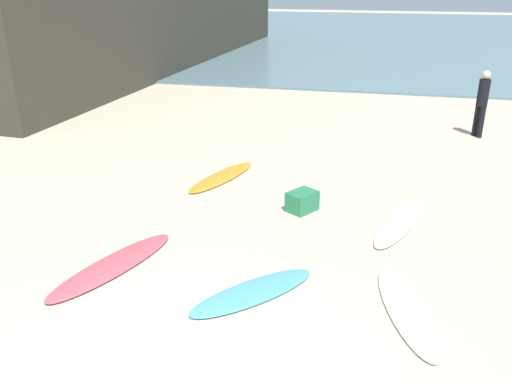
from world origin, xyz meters
TOP-DOWN VIEW (x-y plane):
  - ocean_water at (0.00, 35.23)m, footprint 120.00×40.00m
  - surfboard_0 at (-1.16, 5.97)m, footprint 1.18×2.17m
  - surfboard_1 at (-1.69, 2.10)m, footprint 1.33×2.39m
  - surfboard_2 at (2.49, 4.63)m, footprint 1.25×2.46m
  - surfboard_4 at (0.48, 1.88)m, footprint 1.71×1.81m
  - surfboard_5 at (2.50, 1.95)m, footprint 1.07×2.17m
  - beachgoer_near at (4.53, 10.45)m, footprint 0.38×0.38m
  - beach_cooler at (0.72, 4.73)m, footprint 0.61×0.65m

SIDE VIEW (x-z plane):
  - surfboard_4 at x=0.48m, z-range 0.00..0.06m
  - surfboard_5 at x=2.50m, z-range 0.00..0.06m
  - surfboard_0 at x=-1.16m, z-range 0.00..0.06m
  - surfboard_2 at x=2.49m, z-range 0.00..0.07m
  - surfboard_1 at x=-1.69m, z-range 0.00..0.07m
  - ocean_water at x=0.00m, z-range 0.00..0.08m
  - beach_cooler at x=0.72m, z-range 0.00..0.36m
  - beachgoer_near at x=4.53m, z-range 0.10..1.83m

